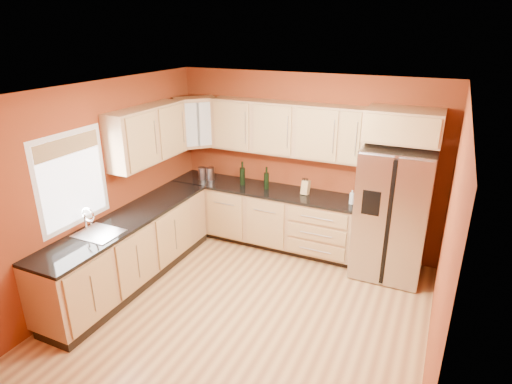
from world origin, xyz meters
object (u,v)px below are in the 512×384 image
at_px(soap_dispenser, 352,197).
at_px(knife_block, 306,187).
at_px(wine_bottle_a, 242,173).
at_px(refrigerator, 392,213).
at_px(canister_left, 210,174).

bearing_deg(soap_dispenser, knife_block, 173.23).
bearing_deg(wine_bottle_a, knife_block, 1.48).
distance_m(refrigerator, knife_block, 1.25).
xyz_separation_m(canister_left, knife_block, (1.56, 0.04, 0.00)).
bearing_deg(knife_block, refrigerator, 3.79).
relative_size(refrigerator, knife_block, 8.61).
relative_size(refrigerator, wine_bottle_a, 4.83).
relative_size(canister_left, soap_dispenser, 1.04).
distance_m(refrigerator, soap_dispenser, 0.57).
height_order(knife_block, soap_dispenser, knife_block).
height_order(refrigerator, soap_dispenser, refrigerator).
xyz_separation_m(refrigerator, soap_dispenser, (-0.55, 0.02, 0.13)).
height_order(refrigerator, knife_block, refrigerator).
distance_m(knife_block, soap_dispenser, 0.70).
bearing_deg(canister_left, refrigerator, -1.13).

